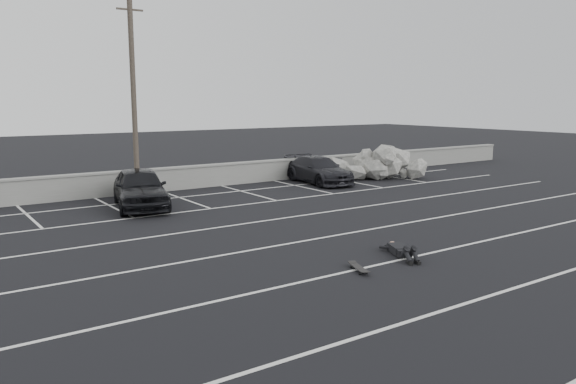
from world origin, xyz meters
TOP-DOWN VIEW (x-y plane):
  - ground at (0.00, 0.00)m, footprint 120.00×120.00m
  - seawall at (0.00, 14.00)m, footprint 50.00×0.45m
  - stall_lines at (-0.08, 4.41)m, footprint 36.00×20.05m
  - car_left at (-1.13, 10.73)m, footprint 2.83×4.83m
  - car_right at (8.46, 11.97)m, footprint 2.28×4.65m
  - utility_pole at (-0.35, 13.20)m, footprint 1.10×0.22m
  - trash_bin at (10.93, 13.60)m, footprint 0.81×0.81m
  - riprap_pile at (12.50, 11.76)m, footprint 5.49×4.07m
  - person at (2.31, 0.48)m, footprint 2.48×2.82m
  - skateboard at (0.38, -0.11)m, footprint 0.44×0.81m

SIDE VIEW (x-z plane):
  - ground at x=0.00m, z-range 0.00..0.00m
  - stall_lines at x=-0.08m, z-range 0.00..0.01m
  - skateboard at x=0.38m, z-range 0.03..0.12m
  - person at x=2.31m, z-range 0.00..0.44m
  - trash_bin at x=10.93m, z-range 0.01..0.96m
  - seawall at x=0.00m, z-range 0.02..1.08m
  - riprap_pile at x=12.50m, z-range -0.17..1.34m
  - car_right at x=8.46m, z-range 0.00..1.30m
  - car_left at x=-1.13m, z-range 0.00..1.54m
  - utility_pole at x=-0.35m, z-range 0.05..8.31m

